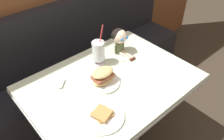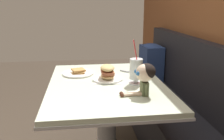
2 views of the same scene
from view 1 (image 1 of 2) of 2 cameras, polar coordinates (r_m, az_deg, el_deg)
booth_bench at (r=2.18m, az=-11.15°, el=-2.36°), size 2.60×0.48×1.00m
diner_table at (r=1.65m, az=-0.18°, el=-7.74°), size 1.11×0.81×0.74m
toast_plate at (r=1.29m, az=-2.49°, el=-11.53°), size 0.25×0.25×0.04m
milkshake_glass at (r=1.60m, az=-3.43°, el=4.60°), size 0.10×0.10×0.31m
sandwich_plate at (r=1.46m, az=-2.28°, el=-2.01°), size 0.22×0.22×0.12m
butter_knife at (r=1.54m, az=-12.06°, el=-2.69°), size 0.19×0.17×0.01m
seated_doll at (r=1.70m, az=1.95°, el=8.10°), size 0.11×0.22×0.20m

